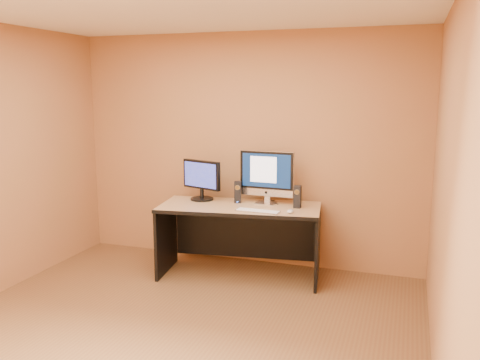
{
  "coord_description": "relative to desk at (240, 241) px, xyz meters",
  "views": [
    {
      "loc": [
        1.76,
        -3.44,
        1.99
      ],
      "look_at": [
        0.14,
        1.37,
        1.07
      ],
      "focal_mm": 38.0,
      "sensor_mm": 36.0,
      "label": 1
    }
  ],
  "objects": [
    {
      "name": "ceiling",
      "position": [
        -0.1,
        -1.47,
        2.21
      ],
      "size": [
        4.0,
        4.0,
        0.0
      ],
      "primitive_type": "plane",
      "color": "white",
      "rests_on": "walls"
    },
    {
      "name": "walls",
      "position": [
        -0.1,
        -1.47,
        0.91
      ],
      "size": [
        4.0,
        4.0,
        2.6
      ],
      "primitive_type": null,
      "color": "#A26741",
      "rests_on": "ground"
    },
    {
      "name": "desk",
      "position": [
        0.0,
        0.0,
        0.0
      ],
      "size": [
        1.75,
        0.95,
        0.77
      ],
      "primitive_type": null,
      "rotation": [
        0.0,
        0.0,
        0.13
      ],
      "color": "#AC7F56",
      "rests_on": "ground"
    },
    {
      "name": "cable_b",
      "position": [
        0.26,
        0.28,
        0.39
      ],
      "size": [
        0.05,
        0.19,
        0.01
      ],
      "primitive_type": "cylinder",
      "rotation": [
        1.57,
        0.0,
        -0.21
      ],
      "color": "black",
      "rests_on": "desk"
    },
    {
      "name": "speaker_left",
      "position": [
        -0.07,
        0.14,
        0.5
      ],
      "size": [
        0.09,
        0.09,
        0.23
      ],
      "primitive_type": null,
      "rotation": [
        0.0,
        0.0,
        0.26
      ],
      "color": "black",
      "rests_on": "desk"
    },
    {
      "name": "speaker_right",
      "position": [
        0.59,
        0.11,
        0.5
      ],
      "size": [
        0.07,
        0.08,
        0.23
      ],
      "primitive_type": null,
      "rotation": [
        0.0,
        0.0,
        0.0
      ],
      "color": "black",
      "rests_on": "desk"
    },
    {
      "name": "imac",
      "position": [
        0.23,
        0.19,
        0.67
      ],
      "size": [
        0.6,
        0.25,
        0.57
      ],
      "primitive_type": null,
      "rotation": [
        0.0,
        0.0,
        -0.05
      ],
      "color": "#B1B0B5",
      "rests_on": "desk"
    },
    {
      "name": "keyboard",
      "position": [
        0.26,
        -0.2,
        0.4
      ],
      "size": [
        0.46,
        0.15,
        0.02
      ],
      "primitive_type": "cube",
      "rotation": [
        0.0,
        0.0,
        -0.06
      ],
      "color": "#B6B6BB",
      "rests_on": "desk"
    },
    {
      "name": "cable_a",
      "position": [
        0.31,
        0.27,
        0.39
      ],
      "size": [
        0.14,
        0.19,
        0.01
      ],
      "primitive_type": "cylinder",
      "rotation": [
        1.57,
        0.0,
        0.6
      ],
      "color": "black",
      "rests_on": "desk"
    },
    {
      "name": "second_monitor",
      "position": [
        -0.49,
        0.14,
        0.61
      ],
      "size": [
        0.55,
        0.39,
        0.44
      ],
      "primitive_type": null,
      "rotation": [
        0.0,
        0.0,
        -0.32
      ],
      "color": "black",
      "rests_on": "desk"
    },
    {
      "name": "mouse",
      "position": [
        0.58,
        -0.14,
        0.4
      ],
      "size": [
        0.06,
        0.11,
        0.04
      ],
      "primitive_type": "ellipsoid",
      "rotation": [
        0.0,
        0.0,
        0.02
      ],
      "color": "silver",
      "rests_on": "desk"
    },
    {
      "name": "floor",
      "position": [
        -0.1,
        -1.47,
        -0.39
      ],
      "size": [
        4.0,
        4.0,
        0.0
      ],
      "primitive_type": "plane",
      "color": "brown",
      "rests_on": "ground"
    }
  ]
}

